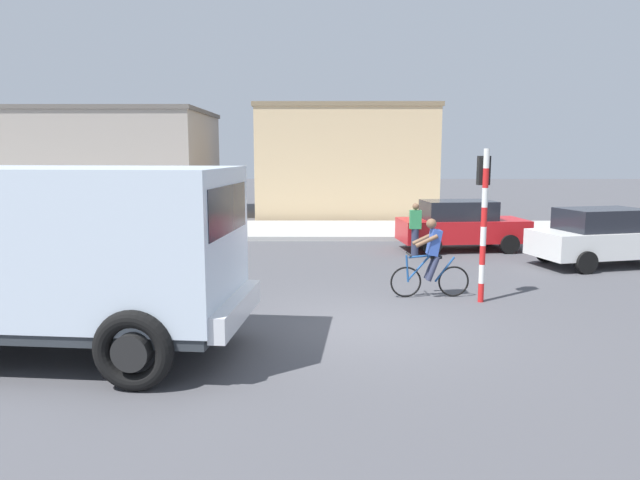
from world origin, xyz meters
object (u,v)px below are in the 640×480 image
(car_far_side, at_px, (74,225))
(pedestrian_near_kerb, at_px, (415,229))
(truck_foreground, at_px, (64,249))
(car_white_mid, at_px, (604,237))
(traffic_light_pole, at_px, (484,204))
(car_red_near, at_px, (461,225))
(cyclist, at_px, (431,258))

(car_far_side, distance_m, pedestrian_near_kerb, 10.91)
(truck_foreground, distance_m, car_white_mid, 13.80)
(traffic_light_pole, height_order, pedestrian_near_kerb, traffic_light_pole)
(pedestrian_near_kerb, bearing_deg, traffic_light_pole, -84.11)
(truck_foreground, bearing_deg, pedestrian_near_kerb, 52.15)
(traffic_light_pole, bearing_deg, pedestrian_near_kerb, 95.89)
(car_red_near, height_order, pedestrian_near_kerb, pedestrian_near_kerb)
(traffic_light_pole, bearing_deg, car_far_side, 150.01)
(pedestrian_near_kerb, bearing_deg, car_red_near, 36.18)
(car_far_side, xyz_separation_m, pedestrian_near_kerb, (10.84, -1.24, 0.03))
(car_red_near, xyz_separation_m, car_white_mid, (3.34, -2.64, 0.00))
(truck_foreground, xyz_separation_m, cyclist, (6.28, 3.66, -0.80))
(car_red_near, height_order, car_white_mid, same)
(car_red_near, relative_size, car_white_mid, 0.97)
(traffic_light_pole, bearing_deg, truck_foreground, -155.46)
(traffic_light_pole, bearing_deg, car_white_mid, 41.27)
(car_white_mid, bearing_deg, car_far_side, 170.45)
(traffic_light_pole, xyz_separation_m, car_white_mid, (4.45, 3.91, -1.25))
(car_white_mid, xyz_separation_m, pedestrian_near_kerb, (-5.00, 1.43, 0.03))
(truck_foreground, distance_m, car_red_near, 12.98)
(car_white_mid, distance_m, pedestrian_near_kerb, 5.20)
(car_red_near, height_order, car_far_side, same)
(cyclist, distance_m, pedestrian_near_kerb, 5.02)
(car_white_mid, distance_m, car_far_side, 16.06)
(truck_foreground, distance_m, traffic_light_pole, 8.01)
(car_white_mid, bearing_deg, pedestrian_near_kerb, 164.09)
(cyclist, relative_size, car_far_side, 0.42)
(truck_foreground, relative_size, cyclist, 3.25)
(pedestrian_near_kerb, bearing_deg, cyclist, -95.07)
(cyclist, distance_m, car_far_side, 12.12)
(cyclist, distance_m, traffic_light_pole, 1.60)
(car_red_near, xyz_separation_m, car_far_side, (-12.50, 0.03, 0.00))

